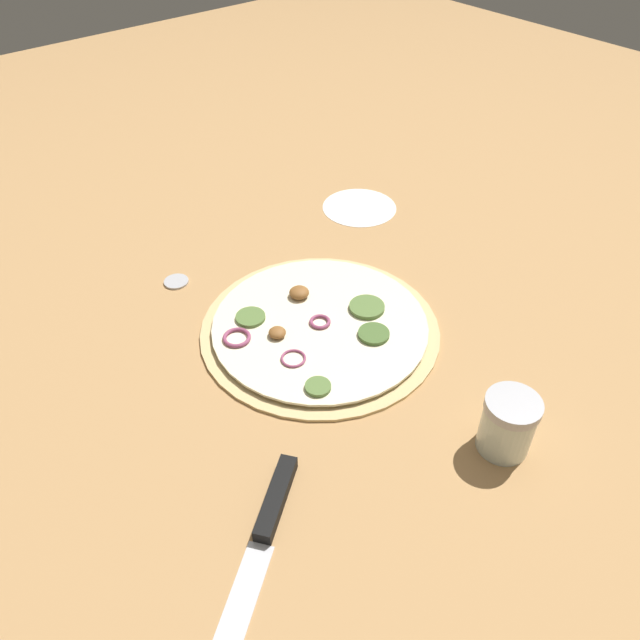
% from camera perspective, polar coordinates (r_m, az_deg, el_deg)
% --- Properties ---
extents(ground_plane, '(3.00, 3.00, 0.00)m').
position_cam_1_polar(ground_plane, '(0.91, 0.00, -0.92)').
color(ground_plane, tan).
extents(pizza, '(0.35, 0.35, 0.03)m').
position_cam_1_polar(pizza, '(0.90, -0.04, -0.60)').
color(pizza, '#D6B77A').
rests_on(pizza, ground_plane).
extents(knife, '(0.17, 0.23, 0.02)m').
position_cam_1_polar(knife, '(0.70, -4.83, -18.08)').
color(knife, silver).
rests_on(knife, ground_plane).
extents(spice_jar, '(0.07, 0.07, 0.08)m').
position_cam_1_polar(spice_jar, '(0.76, 16.79, -9.11)').
color(spice_jar, silver).
rests_on(spice_jar, ground_plane).
extents(loose_cap, '(0.04, 0.04, 0.01)m').
position_cam_1_polar(loose_cap, '(1.02, -13.02, 3.52)').
color(loose_cap, '#B2B2B7').
rests_on(loose_cap, ground_plane).
extents(flour_patch, '(0.14, 0.14, 0.00)m').
position_cam_1_polar(flour_patch, '(1.18, 3.62, 10.26)').
color(flour_patch, white).
rests_on(flour_patch, ground_plane).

